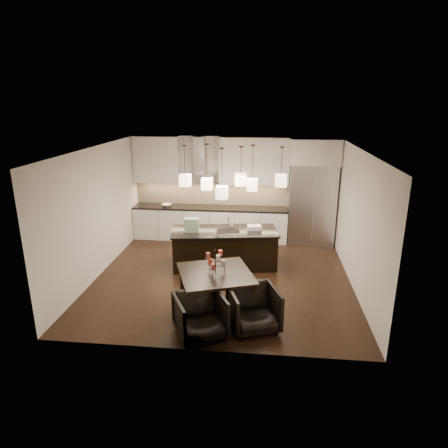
# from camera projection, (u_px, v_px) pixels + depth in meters

# --- Properties ---
(floor) EXTENTS (5.50, 5.50, 0.02)m
(floor) POSITION_uv_depth(u_px,v_px,m) (223.00, 276.00, 8.85)
(floor) COLOR black
(floor) RESTS_ON ground
(ceiling) EXTENTS (5.50, 5.50, 0.02)m
(ceiling) POSITION_uv_depth(u_px,v_px,m) (223.00, 148.00, 8.00)
(ceiling) COLOR white
(ceiling) RESTS_ON wall_back
(wall_back) EXTENTS (5.50, 0.02, 2.80)m
(wall_back) POSITION_uv_depth(u_px,v_px,m) (234.00, 188.00, 11.04)
(wall_back) COLOR silver
(wall_back) RESTS_ON ground
(wall_front) EXTENTS (5.50, 0.02, 2.80)m
(wall_front) POSITION_uv_depth(u_px,v_px,m) (202.00, 268.00, 5.81)
(wall_front) COLOR silver
(wall_front) RESTS_ON ground
(wall_left) EXTENTS (0.02, 5.50, 2.80)m
(wall_left) POSITION_uv_depth(u_px,v_px,m) (97.00, 212.00, 8.71)
(wall_left) COLOR silver
(wall_left) RESTS_ON ground
(wall_right) EXTENTS (0.02, 5.50, 2.80)m
(wall_right) POSITION_uv_depth(u_px,v_px,m) (357.00, 220.00, 8.14)
(wall_right) COLOR silver
(wall_right) RESTS_ON ground
(refrigerator) EXTENTS (1.20, 0.72, 2.15)m
(refrigerator) POSITION_uv_depth(u_px,v_px,m) (311.00, 205.00, 10.56)
(refrigerator) COLOR #B7B7BA
(refrigerator) RESTS_ON floor
(fridge_panel) EXTENTS (1.26, 0.72, 0.65)m
(fridge_panel) POSITION_uv_depth(u_px,v_px,m) (315.00, 151.00, 10.14)
(fridge_panel) COLOR silver
(fridge_panel) RESTS_ON refrigerator
(lower_cabinets) EXTENTS (4.21, 0.62, 0.88)m
(lower_cabinets) POSITION_uv_depth(u_px,v_px,m) (210.00, 224.00, 11.08)
(lower_cabinets) COLOR silver
(lower_cabinets) RESTS_ON floor
(countertop) EXTENTS (4.21, 0.66, 0.04)m
(countertop) POSITION_uv_depth(u_px,v_px,m) (210.00, 208.00, 10.94)
(countertop) COLOR black
(countertop) RESTS_ON lower_cabinets
(backsplash) EXTENTS (4.21, 0.02, 0.63)m
(backsplash) POSITION_uv_depth(u_px,v_px,m) (211.00, 193.00, 11.13)
(backsplash) COLOR beige
(backsplash) RESTS_ON countertop
(upper_cab_left) EXTENTS (1.25, 0.35, 1.25)m
(upper_cab_left) POSITION_uv_depth(u_px,v_px,m) (157.00, 160.00, 10.84)
(upper_cab_left) COLOR silver
(upper_cab_left) RESTS_ON wall_back
(upper_cab_right) EXTENTS (1.85, 0.35, 1.25)m
(upper_cab_right) POSITION_uv_depth(u_px,v_px,m) (254.00, 161.00, 10.57)
(upper_cab_right) COLOR silver
(upper_cab_right) RESTS_ON wall_back
(hood_canopy) EXTENTS (0.90, 0.52, 0.24)m
(hood_canopy) POSITION_uv_depth(u_px,v_px,m) (199.00, 178.00, 10.77)
(hood_canopy) COLOR #B7B7BA
(hood_canopy) RESTS_ON wall_back
(hood_chimney) EXTENTS (0.30, 0.28, 0.96)m
(hood_chimney) POSITION_uv_depth(u_px,v_px,m) (199.00, 155.00, 10.70)
(hood_chimney) COLOR #B7B7BA
(hood_chimney) RESTS_ON hood_canopy
(fruit_bowl) EXTENTS (0.34, 0.34, 0.06)m
(fruit_bowl) POSITION_uv_depth(u_px,v_px,m) (167.00, 205.00, 11.00)
(fruit_bowl) COLOR silver
(fruit_bowl) RESTS_ON countertop
(island_body) EXTENTS (2.46, 1.28, 0.83)m
(island_body) POSITION_uv_depth(u_px,v_px,m) (225.00, 249.00, 9.30)
(island_body) COLOR black
(island_body) RESTS_ON floor
(island_top) EXTENTS (2.55, 1.36, 0.04)m
(island_top) POSITION_uv_depth(u_px,v_px,m) (225.00, 231.00, 9.17)
(island_top) COLOR black
(island_top) RESTS_ON island_body
(faucet) EXTENTS (0.13, 0.24, 0.36)m
(faucet) POSITION_uv_depth(u_px,v_px,m) (228.00, 222.00, 9.21)
(faucet) COLOR silver
(faucet) RESTS_ON island_top
(tote_bag) EXTENTS (0.34, 0.21, 0.32)m
(tote_bag) POSITION_uv_depth(u_px,v_px,m) (192.00, 225.00, 9.03)
(tote_bag) COLOR #1E5C2B
(tote_bag) RESTS_ON island_top
(food_container) EXTENTS (0.35, 0.27, 0.09)m
(food_container) POSITION_uv_depth(u_px,v_px,m) (254.00, 227.00, 9.23)
(food_container) COLOR silver
(food_container) RESTS_ON island_top
(dining_table) EXTENTS (1.61, 1.61, 0.76)m
(dining_table) POSITION_uv_depth(u_px,v_px,m) (216.00, 291.00, 7.33)
(dining_table) COLOR black
(dining_table) RESTS_ON floor
(candelabra) EXTENTS (0.46, 0.46, 0.44)m
(candelabra) POSITION_uv_depth(u_px,v_px,m) (216.00, 261.00, 7.14)
(candelabra) COLOR black
(candelabra) RESTS_ON dining_table
(candle_a) EXTENTS (0.10, 0.10, 0.10)m
(candle_a) POSITION_uv_depth(u_px,v_px,m) (223.00, 263.00, 7.19)
(candle_a) COLOR beige
(candle_a) RESTS_ON candelabra
(candle_b) EXTENTS (0.10, 0.10, 0.10)m
(candle_b) POSITION_uv_depth(u_px,v_px,m) (210.00, 261.00, 7.25)
(candle_b) COLOR #C03A28
(candle_b) RESTS_ON candelabra
(candle_c) EXTENTS (0.10, 0.10, 0.10)m
(candle_c) POSITION_uv_depth(u_px,v_px,m) (213.00, 266.00, 7.03)
(candle_c) COLOR #9F3929
(candle_c) RESTS_ON candelabra
(candle_d) EXTENTS (0.10, 0.10, 0.10)m
(candle_d) POSITION_uv_depth(u_px,v_px,m) (220.00, 253.00, 7.22)
(candle_d) COLOR #C03A28
(candle_d) RESTS_ON candelabra
(candle_e) EXTENTS (0.10, 0.10, 0.10)m
(candle_e) POSITION_uv_depth(u_px,v_px,m) (208.00, 255.00, 7.10)
(candle_e) COLOR #9F3929
(candle_e) RESTS_ON candelabra
(candle_f) EXTENTS (0.10, 0.10, 0.10)m
(candle_f) POSITION_uv_depth(u_px,v_px,m) (218.00, 258.00, 6.99)
(candle_f) COLOR beige
(candle_f) RESTS_ON candelabra
(armchair_left) EXTENTS (1.05, 1.06, 0.72)m
(armchair_left) POSITION_uv_depth(u_px,v_px,m) (200.00, 316.00, 6.53)
(armchair_left) COLOR black
(armchair_left) RESTS_ON floor
(armchair_right) EXTENTS (1.01, 1.03, 0.74)m
(armchair_right) POSITION_uv_depth(u_px,v_px,m) (254.00, 309.00, 6.74)
(armchair_right) COLOR black
(armchair_right) RESTS_ON floor
(pendant_a) EXTENTS (0.24, 0.24, 0.26)m
(pendant_a) POSITION_uv_depth(u_px,v_px,m) (185.00, 180.00, 8.85)
(pendant_a) COLOR #FCDEBC
(pendant_a) RESTS_ON ceiling
(pendant_b) EXTENTS (0.24, 0.24, 0.26)m
(pendant_b) POSITION_uv_depth(u_px,v_px,m) (207.00, 184.00, 9.14)
(pendant_b) COLOR #FCDEBC
(pendant_b) RESTS_ON ceiling
(pendant_c) EXTENTS (0.24, 0.24, 0.26)m
(pendant_c) POSITION_uv_depth(u_px,v_px,m) (241.00, 180.00, 8.62)
(pendant_c) COLOR #FCDEBC
(pendant_c) RESTS_ON ceiling
(pendant_d) EXTENTS (0.24, 0.24, 0.26)m
(pendant_d) POSITION_uv_depth(u_px,v_px,m) (252.00, 185.00, 8.93)
(pendant_d) COLOR #FCDEBC
(pendant_d) RESTS_ON ceiling
(pendant_e) EXTENTS (0.24, 0.24, 0.26)m
(pendant_e) POSITION_uv_depth(u_px,v_px,m) (281.00, 181.00, 8.56)
(pendant_e) COLOR #FCDEBC
(pendant_e) RESTS_ON ceiling
(pendant_f) EXTENTS (0.24, 0.24, 0.26)m
(pendant_f) POSITION_uv_depth(u_px,v_px,m) (222.00, 192.00, 8.41)
(pendant_f) COLOR #FCDEBC
(pendant_f) RESTS_ON ceiling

